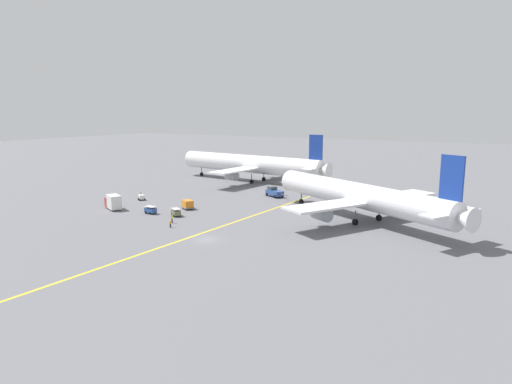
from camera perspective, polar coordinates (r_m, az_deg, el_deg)
ground_plane at (r=82.19m, az=-6.33°, el=-6.00°), size 600.00×600.00×0.00m
taxiway_stripe at (r=91.58m, az=-4.02°, el=-4.27°), size 8.74×119.75×0.01m
airliner_at_gate_left at (r=147.96m, az=-0.79°, el=3.57°), size 58.91×40.33×16.15m
airliner_being_pushed at (r=97.10m, az=12.87°, el=-0.47°), size 48.97×36.51×15.68m
pushback_tug at (r=121.91m, az=2.34°, el=-0.01°), size 8.13×5.12×2.96m
gse_catering_truck_tall at (r=111.31m, az=-17.73°, el=-1.21°), size 6.30×4.73×3.50m
gse_container_dolly_flat at (r=107.46m, az=-8.70°, el=-1.56°), size 3.87×3.51×2.15m
gse_baggage_cart_trailing at (r=100.78m, az=-10.16°, el=-2.56°), size 3.15×2.78×1.71m
gse_baggage_cart_near_cluster at (r=104.33m, az=-13.27°, el=-2.24°), size 2.85×1.80×1.71m
gse_gpu_cart_small at (r=120.87m, az=-14.38°, el=-0.64°), size 2.64×2.51×1.90m
ground_crew_wing_walker_right at (r=91.20m, az=-10.84°, el=-3.97°), size 0.48×0.36×1.56m
ground_crew_ramp_agent_by_cones at (r=94.79m, az=-10.64°, el=-3.35°), size 0.36×0.50×1.76m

